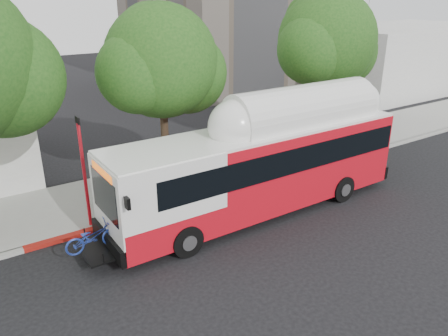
% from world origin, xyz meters
% --- Properties ---
extents(ground, '(120.00, 120.00, 0.00)m').
position_xyz_m(ground, '(0.00, 0.00, 0.00)').
color(ground, black).
rests_on(ground, ground).
extents(sidewalk, '(60.00, 5.00, 0.15)m').
position_xyz_m(sidewalk, '(0.00, 6.50, 0.07)').
color(sidewalk, gray).
rests_on(sidewalk, ground).
extents(curb_strip, '(60.00, 0.30, 0.15)m').
position_xyz_m(curb_strip, '(0.00, 3.90, 0.07)').
color(curb_strip, gray).
rests_on(curb_strip, ground).
extents(red_curb_segment, '(10.00, 0.32, 0.16)m').
position_xyz_m(red_curb_segment, '(-3.00, 3.90, 0.08)').
color(red_curb_segment, maroon).
rests_on(red_curb_segment, ground).
extents(street_tree_mid, '(5.75, 5.00, 8.62)m').
position_xyz_m(street_tree_mid, '(-0.59, 6.06, 5.91)').
color(street_tree_mid, '#2D2116').
rests_on(street_tree_mid, ground).
extents(street_tree_right, '(6.21, 5.40, 9.18)m').
position_xyz_m(street_tree_right, '(9.44, 5.86, 6.26)').
color(street_tree_right, '#2D2116').
rests_on(street_tree_right, ground).
extents(horizon_block, '(20.00, 12.00, 6.00)m').
position_xyz_m(horizon_block, '(30.00, 16.00, 3.00)').
color(horizon_block, silver).
rests_on(horizon_block, ground).
extents(transit_bus, '(14.38, 3.12, 4.25)m').
position_xyz_m(transit_bus, '(1.34, 1.66, 1.98)').
color(transit_bus, red).
rests_on(transit_bus, ground).
extents(signal_pole, '(0.13, 0.44, 4.66)m').
position_xyz_m(signal_pole, '(-5.36, 4.24, 2.39)').
color(signal_pole, red).
rests_on(signal_pole, ground).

